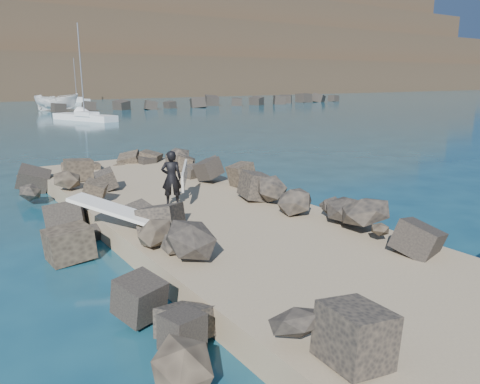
{
  "coord_description": "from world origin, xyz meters",
  "views": [
    {
      "loc": [
        -6.73,
        -10.95,
        4.43
      ],
      "look_at": [
        0.0,
        -1.0,
        1.5
      ],
      "focal_mm": 35.0,
      "sensor_mm": 36.0,
      "label": 1
    }
  ],
  "objects": [
    {
      "name": "sailboat_c",
      "position": [
        7.84,
        40.46,
        0.35
      ],
      "size": [
        4.92,
        8.62,
        10.14
      ],
      "color": "white",
      "rests_on": "ground"
    },
    {
      "name": "jetty",
      "position": [
        0.0,
        -2.0,
        0.3
      ],
      "size": [
        6.0,
        26.0,
        0.6
      ],
      "primitive_type": "cube",
      "color": "#8C7759",
      "rests_on": "ground"
    },
    {
      "name": "ground",
      "position": [
        0.0,
        0.0,
        0.0
      ],
      "size": [
        800.0,
        800.0,
        0.0
      ],
      "primitive_type": "plane",
      "color": "#0F384C",
      "rests_on": "ground"
    },
    {
      "name": "surfer_with_board",
      "position": [
        -0.55,
        1.86,
        1.46
      ],
      "size": [
        1.39,
        1.84,
        1.7
      ],
      "color": "black",
      "rests_on": "jetty"
    },
    {
      "name": "riprap_right",
      "position": [
        2.9,
        -1.5,
        0.5
      ],
      "size": [
        2.6,
        22.0,
        1.0
      ],
      "primitive_type": "cube",
      "color": "black",
      "rests_on": "ground"
    },
    {
      "name": "breakwater_secondary",
      "position": [
        35.0,
        55.0,
        0.6
      ],
      "size": [
        52.0,
        4.0,
        1.2
      ],
      "primitive_type": "cube",
      "color": "black",
      "rests_on": "ground"
    },
    {
      "name": "surfboard_resting",
      "position": [
        -2.9,
        0.19,
        1.04
      ],
      "size": [
        2.2,
        2.48,
        0.09
      ],
      "primitive_type": "cube",
      "rotation": [
        0.0,
        0.0,
        0.69
      ],
      "color": "white",
      "rests_on": "riprap_left"
    },
    {
      "name": "boat_imported",
      "position": [
        9.08,
        57.85,
        1.19
      ],
      "size": [
        6.39,
        5.42,
        2.38
      ],
      "primitive_type": "imported",
      "rotation": [
        0.0,
        0.0,
        0.96
      ],
      "color": "white",
      "rests_on": "ground"
    },
    {
      "name": "sailboat_d",
      "position": [
        18.33,
        81.85,
        0.35
      ],
      "size": [
        3.37,
        6.96,
        8.24
      ],
      "color": "white",
      "rests_on": "ground"
    },
    {
      "name": "riprap_left",
      "position": [
        -2.9,
        -1.5,
        0.5
      ],
      "size": [
        2.6,
        22.0,
        1.0
      ],
      "primitive_type": "cube",
      "color": "black",
      "rests_on": "ground"
    }
  ]
}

